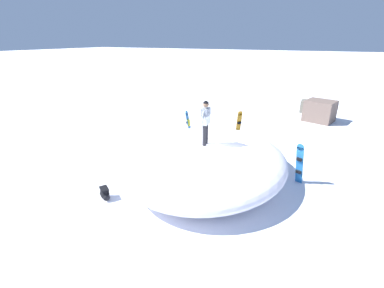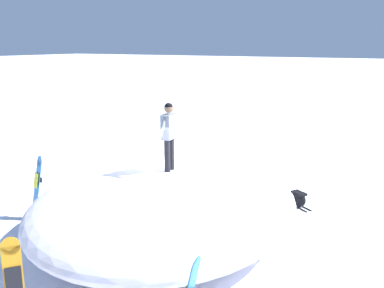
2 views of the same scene
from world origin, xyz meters
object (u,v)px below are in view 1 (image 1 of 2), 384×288
at_px(snowboarder_standing, 206,119).
at_px(snowboard_tertiary_upright, 239,126).
at_px(snowboard_secondary_upright, 299,163).
at_px(backpack_near, 105,193).
at_px(snowboard_primary_upright, 189,126).

distance_m(snowboarder_standing, snowboard_tertiary_upright, 4.62).
height_order(snowboard_secondary_upright, snowboard_tertiary_upright, snowboard_tertiary_upright).
relative_size(snowboarder_standing, backpack_near, 2.31).
bearing_deg(backpack_near, snowboard_secondary_upright, -55.05).
height_order(snowboarder_standing, snowboard_primary_upright, snowboarder_standing).
distance_m(snowboard_secondary_upright, backpack_near, 6.83).
xyz_separation_m(snowboard_secondary_upright, snowboard_tertiary_upright, (3.18, 3.24, 0.02)).
bearing_deg(snowboarder_standing, snowboard_primary_upright, 35.21).
relative_size(snowboard_primary_upright, backpack_near, 2.30).
bearing_deg(snowboard_secondary_upright, snowboard_primary_upright, 68.25).
xyz_separation_m(snowboard_primary_upright, snowboard_tertiary_upright, (0.95, -2.34, 0.04)).
distance_m(snowboarder_standing, snowboard_primary_upright, 4.46).
relative_size(snowboarder_standing, snowboard_secondary_upright, 0.98).
bearing_deg(backpack_near, snowboarder_standing, -41.65).
xyz_separation_m(snowboarder_standing, snowboard_primary_upright, (3.42, 2.41, -1.54)).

